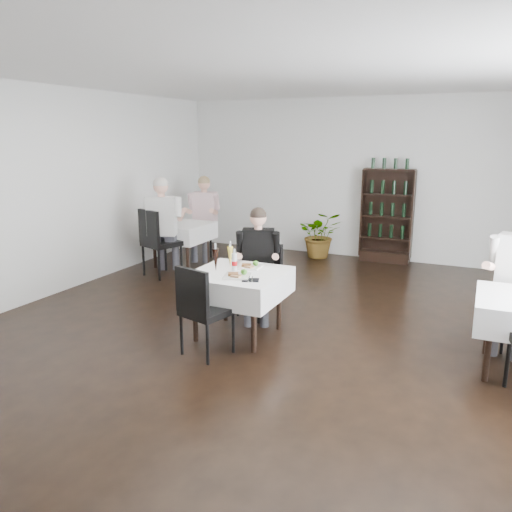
{
  "coord_description": "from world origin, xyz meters",
  "views": [
    {
      "loc": [
        2.18,
        -4.93,
        2.29
      ],
      "look_at": [
        -0.16,
        0.2,
        0.93
      ],
      "focal_mm": 35.0,
      "sensor_mm": 36.0,
      "label": 1
    }
  ],
  "objects_px": {
    "wine_shelf": "(387,217)",
    "diner_main": "(258,256)",
    "main_table": "(238,284)",
    "potted_tree": "(320,234)"
  },
  "relations": [
    {
      "from": "wine_shelf",
      "to": "main_table",
      "type": "bearing_deg",
      "value": -101.78
    },
    {
      "from": "wine_shelf",
      "to": "diner_main",
      "type": "xyz_separation_m",
      "value": [
        -0.92,
        -3.72,
        -0.02
      ]
    },
    {
      "from": "main_table",
      "to": "potted_tree",
      "type": "bearing_deg",
      "value": 94.23
    },
    {
      "from": "main_table",
      "to": "diner_main",
      "type": "height_order",
      "value": "diner_main"
    },
    {
      "from": "diner_main",
      "to": "potted_tree",
      "type": "bearing_deg",
      "value": 94.62
    },
    {
      "from": "wine_shelf",
      "to": "main_table",
      "type": "distance_m",
      "value": 4.41
    },
    {
      "from": "potted_tree",
      "to": "diner_main",
      "type": "distance_m",
      "value": 3.57
    },
    {
      "from": "potted_tree",
      "to": "main_table",
      "type": "bearing_deg",
      "value": -85.77
    },
    {
      "from": "main_table",
      "to": "potted_tree",
      "type": "distance_m",
      "value": 4.15
    },
    {
      "from": "diner_main",
      "to": "wine_shelf",
      "type": "bearing_deg",
      "value": 76.11
    }
  ]
}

